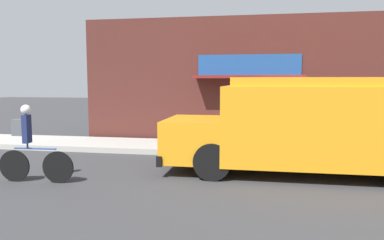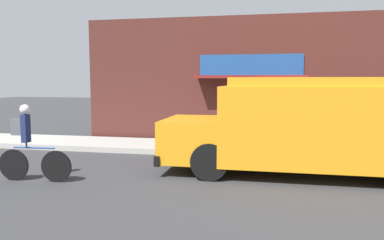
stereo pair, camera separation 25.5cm
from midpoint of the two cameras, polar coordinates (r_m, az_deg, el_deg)
The scene contains 6 objects.
ground_plane at distance 10.94m, azimuth 17.25°, elevation -5.98°, with size 70.00×70.00×0.00m, color #38383A.
sidewalk at distance 11.93m, azimuth 16.78°, elevation -4.57°, with size 28.00×2.08×0.17m.
storefront at distance 12.98m, azimuth 16.35°, elevation 5.73°, with size 14.94×0.96×4.41m.
school_bus at distance 9.21m, azimuth 19.01°, elevation -0.69°, with size 6.54×2.66×2.29m.
cyclist at distance 8.95m, azimuth -22.85°, elevation -3.50°, with size 1.71×0.22×1.71m.
trash_bin at distance 12.04m, azimuth 12.23°, elevation -1.89°, with size 0.62×0.62×0.85m.
Camera 2 is at (-0.97, -10.63, 2.22)m, focal length 35.00 mm.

